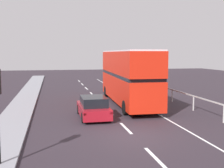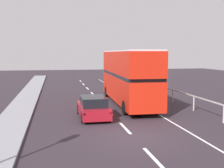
{
  "view_description": "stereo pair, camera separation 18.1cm",
  "coord_description": "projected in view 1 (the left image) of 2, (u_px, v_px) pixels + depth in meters",
  "views": [
    {
      "loc": [
        -4.0,
        -13.93,
        4.18
      ],
      "look_at": [
        0.16,
        5.93,
        2.02
      ],
      "focal_mm": 46.12,
      "sensor_mm": 36.0,
      "label": 1
    },
    {
      "loc": [
        -3.82,
        -13.97,
        4.18
      ],
      "look_at": [
        0.16,
        5.93,
        2.02
      ],
      "focal_mm": 46.12,
      "sensor_mm": 36.0,
      "label": 2
    }
  ],
  "objects": [
    {
      "name": "near_sidewalk_kerb",
      "position": [
        1.0,
        141.0,
        13.5
      ],
      "size": [
        2.05,
        80.0,
        0.14
      ],
      "primitive_type": "cube",
      "color": "gray",
      "rests_on": "ground"
    },
    {
      "name": "ground_plane",
      "position": [
        133.0,
        136.0,
        14.82
      ],
      "size": [
        74.38,
        120.0,
        0.1
      ],
      "primitive_type": "cube",
      "color": "#2D242C"
    },
    {
      "name": "bridge_side_railing",
      "position": [
        172.0,
        92.0,
        24.72
      ],
      "size": [
        0.1,
        42.0,
        1.12
      ],
      "color": "#B7B5B4",
      "rests_on": "ground"
    },
    {
      "name": "hatchback_car_near",
      "position": [
        93.0,
        108.0,
        18.71
      ],
      "size": [
        1.83,
        4.11,
        1.4
      ],
      "rotation": [
        0.0,
        0.0,
        0.01
      ],
      "color": "maroon",
      "rests_on": "ground"
    },
    {
      "name": "lane_paint_markings",
      "position": [
        125.0,
        104.0,
        23.72
      ],
      "size": [
        3.28,
        46.0,
        0.01
      ],
      "color": "silver",
      "rests_on": "ground"
    },
    {
      "name": "double_decker_bus_red",
      "position": [
        128.0,
        76.0,
        23.59
      ],
      "size": [
        2.86,
        11.51,
        4.42
      ],
      "rotation": [
        0.0,
        0.0,
        -0.03
      ],
      "color": "red",
      "rests_on": "ground"
    }
  ]
}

